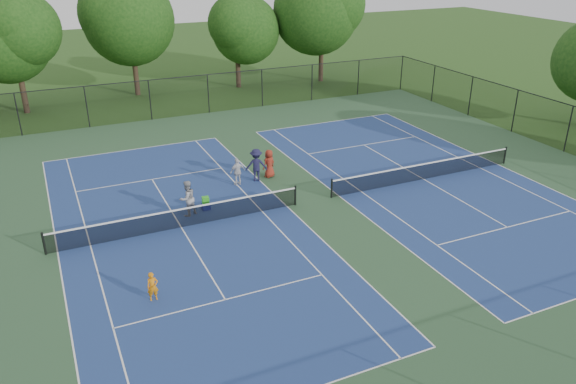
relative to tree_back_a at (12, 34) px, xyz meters
name	(u,v)px	position (x,y,z in m)	size (l,w,h in m)	color
ground	(314,201)	(13.00, -24.00, -6.04)	(140.00, 140.00, 0.00)	#234716
court_pad	(314,201)	(13.00, -24.00, -6.03)	(36.00, 36.00, 0.01)	#2F542F
tennis_court_left	(181,226)	(6.00, -24.00, -5.94)	(12.00, 23.83, 1.07)	navy
tennis_court_right	(424,178)	(20.00, -24.00, -5.94)	(12.00, 23.83, 1.07)	navy
perimeter_fence	(314,173)	(13.00, -24.00, -4.44)	(36.08, 36.08, 3.02)	black
tree_back_a	(12,34)	(0.00, 0.00, 0.00)	(6.80, 6.80, 9.15)	#2D2116
tree_back_b	(129,16)	(9.00, 2.00, 0.56)	(7.60, 7.60, 10.03)	#2D2116
tree_back_c	(236,26)	(18.00, 1.00, -0.56)	(6.00, 6.00, 8.40)	#2D2116
tree_back_d	(322,7)	(26.00, 0.00, 0.79)	(7.80, 7.80, 10.37)	#2D2116
child_player	(153,287)	(3.56, -29.26, -5.45)	(0.43, 0.28, 1.17)	orange
instructor	(187,198)	(6.67, -22.85, -5.13)	(0.88, 0.69, 1.81)	#9B9B9D
bystander_a	(238,172)	(10.18, -20.33, -5.26)	(0.91, 0.38, 1.56)	silver
bystander_b	(256,165)	(11.34, -20.20, -5.10)	(1.22, 0.70, 1.88)	#1B1A3B
bystander_c	(269,164)	(12.19, -20.01, -5.22)	(0.80, 0.52, 1.63)	maroon
ball_crate	(206,207)	(7.64, -22.62, -5.87)	(0.41, 0.29, 0.33)	navy
ball_hopper	(206,200)	(7.64, -22.62, -5.52)	(0.34, 0.28, 0.37)	green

